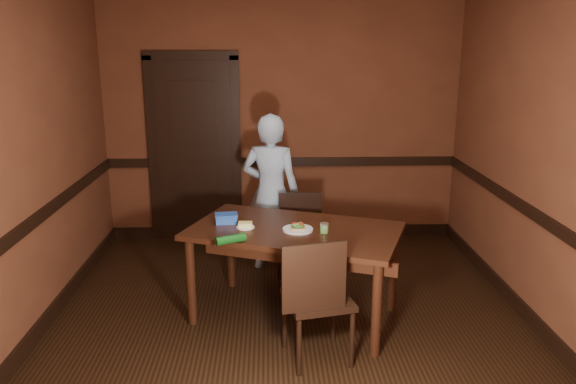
{
  "coord_description": "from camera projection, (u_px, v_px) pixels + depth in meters",
  "views": [
    {
      "loc": [
        -0.16,
        -4.1,
        2.25
      ],
      "look_at": [
        0.0,
        0.35,
        1.05
      ],
      "focal_mm": 35.0,
      "sensor_mm": 36.0,
      "label": 1
    }
  ],
  "objects": [
    {
      "name": "floor",
      "position": [
        290.0,
        328.0,
        4.55
      ],
      "size": [
        4.0,
        4.5,
        0.01
      ],
      "primitive_type": "cube",
      "color": "black",
      "rests_on": "ground"
    },
    {
      "name": "wall_back",
      "position": [
        282.0,
        123.0,
        6.37
      ],
      "size": [
        4.0,
        0.02,
        2.7
      ],
      "primitive_type": "cube",
      "color": "brown",
      "rests_on": "ground"
    },
    {
      "name": "wall_front",
      "position": [
        314.0,
        299.0,
        2.03
      ],
      "size": [
        4.0,
        0.02,
        2.7
      ],
      "primitive_type": "cube",
      "color": "brown",
      "rests_on": "ground"
    },
    {
      "name": "wall_left",
      "position": [
        19.0,
        168.0,
        4.13
      ],
      "size": [
        0.02,
        4.5,
        2.7
      ],
      "primitive_type": "cube",
      "color": "brown",
      "rests_on": "ground"
    },
    {
      "name": "wall_right",
      "position": [
        552.0,
        164.0,
        4.27
      ],
      "size": [
        0.02,
        4.5,
        2.7
      ],
      "primitive_type": "cube",
      "color": "brown",
      "rests_on": "ground"
    },
    {
      "name": "dado_back",
      "position": [
        282.0,
        162.0,
        6.47
      ],
      "size": [
        4.0,
        0.03,
        0.1
      ],
      "primitive_type": "cube",
      "color": "black",
      "rests_on": "ground"
    },
    {
      "name": "dado_left",
      "position": [
        28.0,
        226.0,
        4.25
      ],
      "size": [
        0.03,
        4.5,
        0.1
      ],
      "primitive_type": "cube",
      "color": "black",
      "rests_on": "ground"
    },
    {
      "name": "dado_right",
      "position": [
        543.0,
        220.0,
        4.39
      ],
      "size": [
        0.03,
        4.5,
        0.1
      ],
      "primitive_type": "cube",
      "color": "black",
      "rests_on": "ground"
    },
    {
      "name": "baseboard_back",
      "position": [
        282.0,
        231.0,
        6.69
      ],
      "size": [
        4.0,
        0.03,
        0.12
      ],
      "primitive_type": "cube",
      "color": "black",
      "rests_on": "ground"
    },
    {
      "name": "baseboard_left",
      "position": [
        41.0,
        326.0,
        4.47
      ],
      "size": [
        0.03,
        4.5,
        0.12
      ],
      "primitive_type": "cube",
      "color": "black",
      "rests_on": "ground"
    },
    {
      "name": "baseboard_right",
      "position": [
        531.0,
        317.0,
        4.61
      ],
      "size": [
        0.03,
        4.5,
        0.12
      ],
      "primitive_type": "cube",
      "color": "black",
      "rests_on": "ground"
    },
    {
      "name": "door",
      "position": [
        194.0,
        147.0,
        6.37
      ],
      "size": [
        1.05,
        0.07,
        2.2
      ],
      "color": "black",
      "rests_on": "ground"
    },
    {
      "name": "dining_table",
      "position": [
        295.0,
        273.0,
        4.65
      ],
      "size": [
        1.89,
        1.47,
        0.78
      ],
      "primitive_type": "cube",
      "rotation": [
        0.0,
        0.0,
        -0.37
      ],
      "color": "black",
      "rests_on": "floor"
    },
    {
      "name": "chair_far",
      "position": [
        300.0,
        243.0,
        5.21
      ],
      "size": [
        0.44,
        0.44,
        0.87
      ],
      "primitive_type": null,
      "rotation": [
        0.0,
        0.0,
        0.08
      ],
      "color": "black",
      "rests_on": "floor"
    },
    {
      "name": "chair_near",
      "position": [
        318.0,
        297.0,
        4.01
      ],
      "size": [
        0.54,
        0.54,
        0.96
      ],
      "primitive_type": null,
      "rotation": [
        0.0,
        0.0,
        3.37
      ],
      "color": "black",
      "rests_on": "floor"
    },
    {
      "name": "person",
      "position": [
        271.0,
        193.0,
        5.58
      ],
      "size": [
        0.65,
        0.51,
        1.58
      ],
      "primitive_type": "imported",
      "rotation": [
        0.0,
        0.0,
        2.88
      ],
      "color": "#A6C7E3",
      "rests_on": "floor"
    },
    {
      "name": "sandwich_plate",
      "position": [
        298.0,
        228.0,
        4.5
      ],
      "size": [
        0.24,
        0.24,
        0.06
      ],
      "rotation": [
        0.0,
        0.0,
        0.38
      ],
      "color": "white",
      "rests_on": "dining_table"
    },
    {
      "name": "sauce_jar",
      "position": [
        324.0,
        228.0,
        4.43
      ],
      "size": [
        0.07,
        0.07,
        0.08
      ],
      "rotation": [
        0.0,
        0.0,
        -0.07
      ],
      "color": "#629348",
      "rests_on": "dining_table"
    },
    {
      "name": "cheese_saucer",
      "position": [
        245.0,
        226.0,
        4.56
      ],
      "size": [
        0.15,
        0.15,
        0.05
      ],
      "rotation": [
        0.0,
        0.0,
        -0.25
      ],
      "color": "white",
      "rests_on": "dining_table"
    },
    {
      "name": "food_tub",
      "position": [
        226.0,
        218.0,
        4.68
      ],
      "size": [
        0.2,
        0.15,
        0.08
      ],
      "rotation": [
        0.0,
        0.0,
        0.12
      ],
      "color": "blue",
      "rests_on": "dining_table"
    },
    {
      "name": "wrapped_veg",
      "position": [
        231.0,
        239.0,
        4.21
      ],
      "size": [
        0.24,
        0.16,
        0.07
      ],
      "primitive_type": "cylinder",
      "rotation": [
        0.0,
        1.57,
        0.45
      ],
      "color": "#114814",
      "rests_on": "dining_table"
    }
  ]
}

